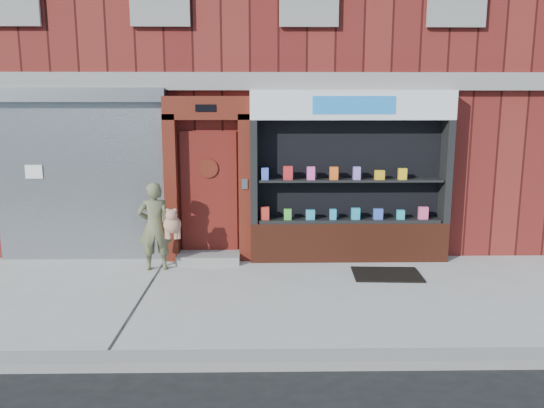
{
  "coord_description": "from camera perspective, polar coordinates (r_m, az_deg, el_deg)",
  "views": [
    {
      "loc": [
        0.22,
        -7.41,
        2.75
      ],
      "look_at": [
        0.36,
        1.0,
        1.18
      ],
      "focal_mm": 35.0,
      "sensor_mm": 36.0,
      "label": 1
    }
  ],
  "objects": [
    {
      "name": "building",
      "position": [
        13.46,
        -1.97,
        15.93
      ],
      "size": [
        12.0,
        8.16,
        8.0
      ],
      "color": "#5C1815",
      "rests_on": "ground"
    },
    {
      "name": "pharmacy_bay",
      "position": [
        9.45,
        8.34,
        2.1
      ],
      "size": [
        3.5,
        0.41,
        3.0
      ],
      "color": "#5A2415",
      "rests_on": "ground"
    },
    {
      "name": "shutter_bay",
      "position": [
        9.93,
        -19.93,
        4.01
      ],
      "size": [
        3.1,
        0.3,
        3.04
      ],
      "color": "gray",
      "rests_on": "ground"
    },
    {
      "name": "doormat",
      "position": [
        8.97,
        12.23,
        -7.41
      ],
      "size": [
        1.13,
        0.82,
        0.03
      ],
      "primitive_type": "cube",
      "rotation": [
        0.0,
        0.0,
        -0.05
      ],
      "color": "black",
      "rests_on": "ground"
    },
    {
      "name": "woman",
      "position": [
        9.09,
        -12.3,
        -2.32
      ],
      "size": [
        0.75,
        0.44,
        1.5
      ],
      "color": "#5C5F3E",
      "rests_on": "ground"
    },
    {
      "name": "red_door_bay",
      "position": [
        9.41,
        -6.88,
        2.63
      ],
      "size": [
        1.52,
        0.58,
        2.9
      ],
      "color": "#53170E",
      "rests_on": "ground"
    },
    {
      "name": "curb",
      "position": [
        5.91,
        -3.14,
        -16.49
      ],
      "size": [
        60.0,
        0.3,
        0.12
      ],
      "primitive_type": "cube",
      "color": "gray",
      "rests_on": "ground"
    },
    {
      "name": "ground",
      "position": [
        7.91,
        -2.54,
        -9.77
      ],
      "size": [
        80.0,
        80.0,
        0.0
      ],
      "primitive_type": "plane",
      "color": "#9E9E99",
      "rests_on": "ground"
    }
  ]
}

